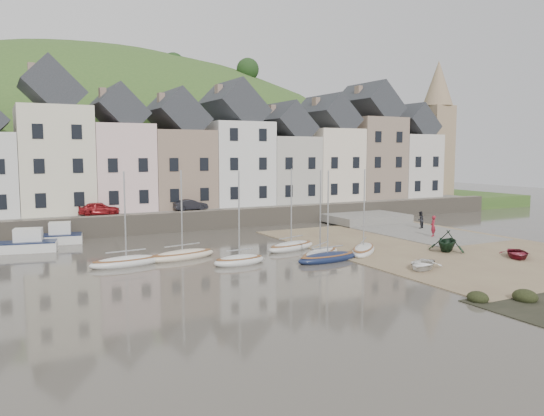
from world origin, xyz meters
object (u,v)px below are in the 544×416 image
sailboat_0 (126,261)px  person_dark (420,220)px  rowboat_white (422,264)px  person_red (433,226)px  rowboat_red (517,253)px  car_right (191,205)px  car_left (99,208)px  rowboat_green (447,241)px

sailboat_0 → person_dark: 28.54m
rowboat_white → person_red: (9.73, 9.13, 0.65)m
rowboat_red → person_dark: (3.87, 13.68, 0.56)m
rowboat_white → person_red: size_ratio=1.62×
car_right → rowboat_red: bearing=-151.3°
person_dark → car_left: (-27.32, 11.97, 1.29)m
car_right → person_dark: bearing=-123.9°
sailboat_0 → rowboat_green: 22.80m
car_right → rowboat_green: bearing=-151.7°
sailboat_0 → car_left: size_ratio=1.75×
sailboat_0 → rowboat_red: size_ratio=2.20×
rowboat_red → car_left: 34.80m
person_dark → car_right: size_ratio=0.48×
rowboat_red → person_dark: 14.23m
rowboat_white → car_right: car_right is taller
sailboat_0 → rowboat_red: bearing=-22.6°
sailboat_0 → rowboat_red: (24.44, -10.20, 0.10)m
person_red → person_dark: bearing=-156.4°
rowboat_red → person_dark: bearing=116.4°
rowboat_green → car_left: size_ratio=0.82×
rowboat_red → car_right: (-14.76, 25.65, 1.79)m
person_red → car_left: car_left is taller
person_red → car_right: car_right is taller
rowboat_red → person_red: bearing=123.9°
rowboat_red → car_right: car_right is taller
rowboat_white → person_dark: 18.10m
car_left → rowboat_white: bearing=-138.1°
sailboat_0 → person_red: size_ratio=3.56×
rowboat_white → rowboat_red: (8.34, -0.33, 0.00)m
rowboat_red → person_dark: person_dark is taller
person_red → person_dark: person_red is taller
person_dark → car_right: car_right is taller
rowboat_red → person_dark: size_ratio=1.79×
car_left → rowboat_red: bearing=-126.5°
rowboat_white → person_dark: person_dark is taller
rowboat_white → rowboat_green: rowboat_green is taller
rowboat_green → car_left: car_left is taller
sailboat_0 → rowboat_white: 18.89m
person_dark → car_left: size_ratio=0.44×
sailboat_0 → person_dark: (28.32, 3.48, 0.66)m
sailboat_0 → car_left: 15.61m
person_red → car_left: 29.67m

